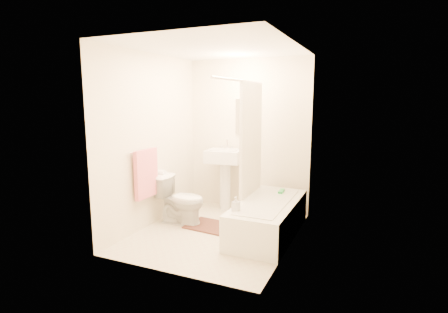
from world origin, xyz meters
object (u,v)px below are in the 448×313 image
at_px(bathtub, 268,218).
at_px(soap_bottle, 236,204).
at_px(toilet, 181,200).
at_px(bath_mat, 211,226).
at_px(sink, 225,177).

relative_size(bathtub, soap_bottle, 9.06).
distance_m(toilet, soap_bottle, 1.13).
xyz_separation_m(bathtub, bath_mat, (-0.81, -0.06, -0.21)).
relative_size(sink, soap_bottle, 6.08).
bearing_deg(soap_bottle, sink, 118.95).
xyz_separation_m(toilet, bathtub, (1.27, 0.09, -0.12)).
xyz_separation_m(bathtub, soap_bottle, (-0.25, -0.53, 0.31)).
xyz_separation_m(sink, bathtub, (0.95, -0.73, -0.31)).
bearing_deg(bath_mat, sink, 99.80).
relative_size(toilet, bath_mat, 1.06).
relative_size(bath_mat, soap_bottle, 3.75).
relative_size(sink, bath_mat, 1.62).
bearing_deg(bathtub, sink, 142.33).
bearing_deg(bathtub, toilet, -175.83).
relative_size(toilet, bathtub, 0.44).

